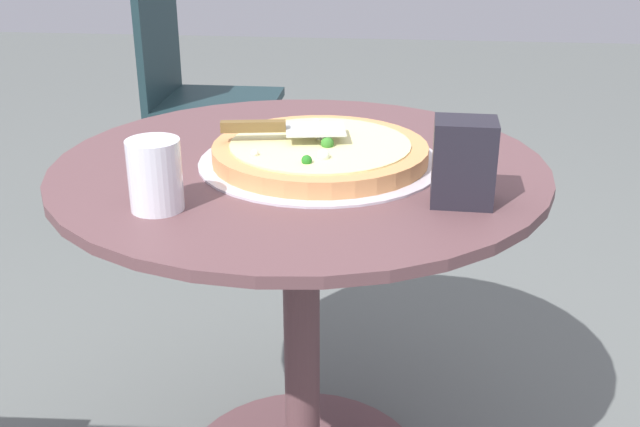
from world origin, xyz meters
name	(u,v)px	position (x,y,z in m)	size (l,w,h in m)	color
patio_table	(301,269)	(0.00, 0.00, 0.47)	(0.84, 0.84, 0.68)	brown
pizza_on_tray	(320,154)	(-0.03, 0.00, 0.70)	(0.41, 0.41, 0.05)	silver
pizza_server	(283,128)	(0.03, -0.01, 0.74)	(0.22, 0.09, 0.02)	silver
drinking_cup	(155,175)	(0.18, 0.23, 0.73)	(0.08, 0.08, 0.10)	white
napkin_dispenser	(464,162)	(-0.26, 0.16, 0.74)	(0.09, 0.07, 0.13)	black
patio_chair_near	(194,84)	(0.52, -1.23, 0.51)	(0.40, 0.40, 0.87)	#1C3237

